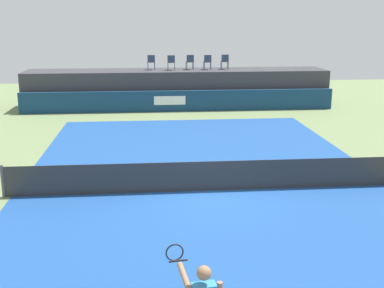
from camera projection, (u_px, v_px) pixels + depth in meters
name	position (u px, v px, depth m)	size (l,w,h in m)	color
ground_plane	(198.00, 163.00, 18.28)	(48.00, 48.00, 0.00)	#6B7F51
court_inner	(208.00, 190.00, 15.39)	(12.00, 22.00, 0.00)	#1C478C
sponsor_wall	(179.00, 101.00, 28.26)	(18.00, 0.22, 1.20)	navy
spectator_platform	(177.00, 88.00, 29.87)	(18.00, 2.80, 2.20)	#38383D
spectator_chair_far_left	(151.00, 62.00, 29.49)	(0.45, 0.45, 0.89)	#2D3D56
spectator_chair_left	(171.00, 62.00, 29.29)	(0.46, 0.46, 0.89)	#2D3D56
spectator_chair_center	(190.00, 61.00, 29.61)	(0.47, 0.47, 0.89)	#2D3D56
spectator_chair_right	(208.00, 61.00, 29.56)	(0.44, 0.44, 0.89)	#2D3D56
spectator_chair_far_right	(225.00, 61.00, 29.85)	(0.45, 0.45, 0.89)	#2D3D56
tennis_net	(208.00, 176.00, 15.27)	(12.40, 0.02, 0.95)	#2D2D2D
net_post_near	(3.00, 181.00, 14.71)	(0.10, 0.10, 1.00)	#4C4C51
tennis_ball	(160.00, 171.00, 17.20)	(0.07, 0.07, 0.07)	#D8EA33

